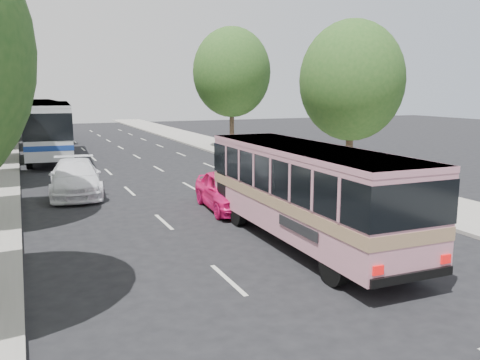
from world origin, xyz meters
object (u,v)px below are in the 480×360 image
pink_bus (305,184)px  white_pickup (75,178)px  tour_coach_rear (40,116)px  tour_coach_front (49,125)px  pink_taxi (227,191)px

pink_bus → white_pickup: size_ratio=1.76×
white_pickup → tour_coach_rear: bearing=95.3°
pink_bus → tour_coach_rear: size_ratio=0.76×
tour_coach_front → pink_taxi: bearing=-70.0°
white_pickup → pink_bus: bearing=-57.1°
tour_coach_rear → tour_coach_front: bearing=-91.6°
white_pickup → pink_taxi: bearing=-40.9°
pink_bus → white_pickup: bearing=118.8°
pink_taxi → white_pickup: bearing=139.2°
tour_coach_front → tour_coach_rear: 13.86m
tour_coach_rear → pink_taxi: bearing=-82.2°
pink_bus → pink_taxi: size_ratio=2.12×
pink_bus → tour_coach_front: size_ratio=0.74×
pink_bus → tour_coach_rear: (-5.80, 37.38, 0.35)m
tour_coach_front → tour_coach_rear: bearing=93.7°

